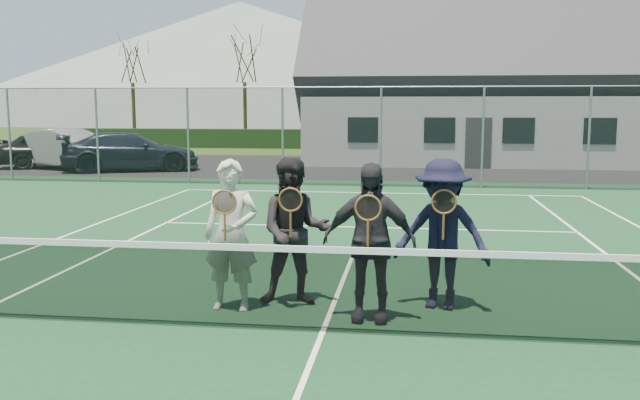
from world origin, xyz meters
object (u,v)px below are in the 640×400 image
object	(u,v)px
clubhouse	(483,70)
car_b	(69,149)
car_c	(131,152)
player_a	(231,235)
player_b	(295,232)
player_c	(369,242)
car_a	(60,147)
player_d	(442,234)
tennis_net	(323,286)

from	to	relation	value
clubhouse	car_b	bearing A→B (deg)	-158.80
car_c	player_a	xyz separation A→B (m)	(8.38, -16.66, 0.19)
car_c	player_b	distance (m)	18.69
car_b	player_c	xyz separation A→B (m)	(12.67, -17.19, 0.14)
car_a	player_b	xyz separation A→B (m)	(12.53, -17.40, 0.12)
player_a	player_d	bearing A→B (deg)	8.85
car_a	car_b	world-z (taller)	car_a
tennis_net	player_a	distance (m)	1.44
player_c	player_d	size ratio (longest dim) A/B	1.00
clubhouse	player_d	xyz separation A→B (m)	(-2.71, -22.90, -3.07)
tennis_net	car_a	bearing A→B (deg)	125.19
car_a	clubhouse	size ratio (longest dim) A/B	0.30
car_a	car_b	bearing A→B (deg)	-155.07
clubhouse	car_c	bearing A→B (deg)	-153.98
car_c	player_b	world-z (taller)	player_b
car_c	car_b	bearing A→B (deg)	62.64
car_c	player_b	size ratio (longest dim) A/B	2.79
car_a	tennis_net	world-z (taller)	car_a
car_a	car_c	distance (m)	3.60
tennis_net	player_b	size ratio (longest dim) A/B	6.49
player_b	car_b	bearing A→B (deg)	125.14
player_c	car_b	bearing A→B (deg)	126.40
car_b	player_a	distance (m)	20.26
tennis_net	player_a	xyz separation A→B (m)	(-1.19, 0.72, 0.38)
tennis_net	clubhouse	bearing A→B (deg)	80.54
car_b	player_b	distance (m)	20.38
car_b	player_a	world-z (taller)	player_a
car_a	player_b	distance (m)	21.44
car_c	tennis_net	bearing A→B (deg)	-171.26
car_b	player_b	xyz separation A→B (m)	(11.73, -16.67, 0.14)
car_a	player_d	world-z (taller)	player_d
player_a	player_c	bearing A→B (deg)	-6.82
car_a	player_c	xyz separation A→B (m)	(13.47, -17.93, 0.12)
car_a	car_c	world-z (taller)	car_a
clubhouse	player_a	distance (m)	24.05
clubhouse	player_d	distance (m)	23.26
car_a	player_c	bearing A→B (deg)	-165.37
car_b	player_b	size ratio (longest dim) A/B	2.63
player_d	car_b	bearing A→B (deg)	129.12
clubhouse	player_b	bearing A→B (deg)	-101.05
player_c	player_d	world-z (taller)	same
tennis_net	player_d	bearing A→B (deg)	40.49
car_c	clubhouse	xyz separation A→B (m)	(13.57, 6.62, 3.26)
player_b	player_d	size ratio (longest dim) A/B	1.00
tennis_net	player_b	distance (m)	1.21
car_b	player_d	world-z (taller)	player_d
player_c	player_a	bearing A→B (deg)	173.18
tennis_net	player_d	distance (m)	1.74
player_b	clubhouse	bearing A→B (deg)	78.95
player_d	car_c	bearing A→B (deg)	123.72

